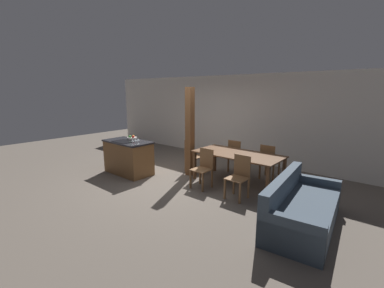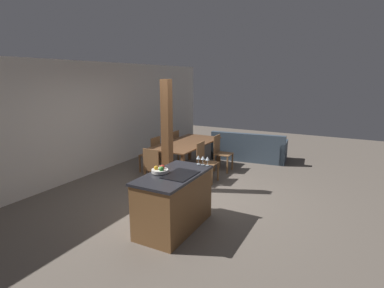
% 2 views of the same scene
% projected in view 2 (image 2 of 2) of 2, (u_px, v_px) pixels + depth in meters
% --- Properties ---
extents(ground_plane, '(16.00, 16.00, 0.00)m').
position_uv_depth(ground_plane, '(187.00, 197.00, 5.94)').
color(ground_plane, '#665B51').
extents(wall_back, '(11.20, 0.08, 2.70)m').
position_uv_depth(wall_back, '(80.00, 121.00, 6.94)').
color(wall_back, silver).
rests_on(wall_back, ground_plane).
extents(kitchen_island, '(1.37, 0.73, 0.91)m').
position_uv_depth(kitchen_island, '(174.00, 201.00, 4.68)').
color(kitchen_island, brown).
rests_on(kitchen_island, ground_plane).
extents(fruit_bowl, '(0.26, 0.26, 0.11)m').
position_uv_depth(fruit_bowl, '(160.00, 170.00, 4.60)').
color(fruit_bowl, silver).
rests_on(fruit_bowl, kitchen_island).
extents(wine_glass_near, '(0.07, 0.07, 0.15)m').
position_uv_depth(wine_glass_near, '(208.00, 159.00, 4.94)').
color(wine_glass_near, silver).
rests_on(wine_glass_near, kitchen_island).
extents(wine_glass_middle, '(0.07, 0.07, 0.15)m').
position_uv_depth(wine_glass_middle, '(203.00, 158.00, 4.98)').
color(wine_glass_middle, silver).
rests_on(wine_glass_middle, kitchen_island).
extents(wine_glass_far, '(0.07, 0.07, 0.15)m').
position_uv_depth(wine_glass_far, '(198.00, 157.00, 5.02)').
color(wine_glass_far, silver).
rests_on(wine_glass_far, kitchen_island).
extents(dining_table, '(2.08, 1.01, 0.75)m').
position_uv_depth(dining_table, '(187.00, 146.00, 7.47)').
color(dining_table, brown).
rests_on(dining_table, ground_plane).
extents(dining_chair_near_left, '(0.40, 0.40, 0.90)m').
position_uv_depth(dining_chair_near_left, '(205.00, 161.00, 6.77)').
color(dining_chair_near_left, brown).
rests_on(dining_chair_near_left, ground_plane).
extents(dining_chair_near_right, '(0.40, 0.40, 0.90)m').
position_uv_depth(dining_chair_near_right, '(221.00, 152.00, 7.58)').
color(dining_chair_near_right, brown).
rests_on(dining_chair_near_right, ground_plane).
extents(dining_chair_far_left, '(0.40, 0.40, 0.90)m').
position_uv_depth(dining_chair_far_left, '(152.00, 154.00, 7.44)').
color(dining_chair_far_left, brown).
rests_on(dining_chair_far_left, ground_plane).
extents(dining_chair_far_right, '(0.40, 0.40, 0.90)m').
position_uv_depth(dining_chair_far_right, '(172.00, 146.00, 8.25)').
color(dining_chair_far_right, brown).
rests_on(dining_chair_far_right, ground_plane).
extents(dining_chair_head_end, '(0.40, 0.40, 0.90)m').
position_uv_depth(dining_chair_head_end, '(154.00, 168.00, 6.29)').
color(dining_chair_head_end, brown).
rests_on(dining_chair_head_end, ground_plane).
extents(couch, '(1.10, 2.14, 0.81)m').
position_uv_depth(couch, '(249.00, 150.00, 8.66)').
color(couch, '#3D4C5B').
rests_on(couch, ground_plane).
extents(timber_post, '(0.18, 0.18, 2.30)m').
position_uv_depth(timber_post, '(167.00, 136.00, 6.13)').
color(timber_post, brown).
rests_on(timber_post, ground_plane).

